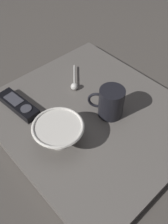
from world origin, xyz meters
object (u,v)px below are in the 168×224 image
(coffee_mug, at_px, (110,102))
(cereal_bowl, at_px, (59,133))
(teaspoon, at_px, (74,84))
(tv_remote_near, at_px, (18,105))

(coffee_mug, bearing_deg, cereal_bowl, 83.85)
(teaspoon, bearing_deg, coffee_mug, -179.80)
(teaspoon, relative_size, tv_remote_near, 0.64)
(cereal_bowl, relative_size, coffee_mug, 1.44)
(cereal_bowl, height_order, tv_remote_near, cereal_bowl)
(cereal_bowl, xyz_separation_m, teaspoon, (0.16, -0.19, -0.03))
(coffee_mug, xyz_separation_m, tv_remote_near, (0.23, 0.21, -0.04))
(teaspoon, bearing_deg, cereal_bowl, 128.93)
(cereal_bowl, relative_size, tv_remote_near, 0.88)
(teaspoon, bearing_deg, tv_remote_near, 76.52)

